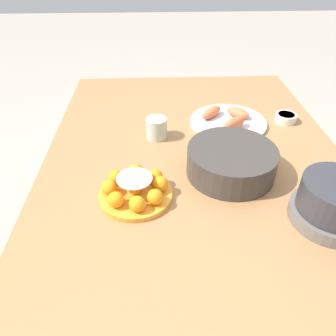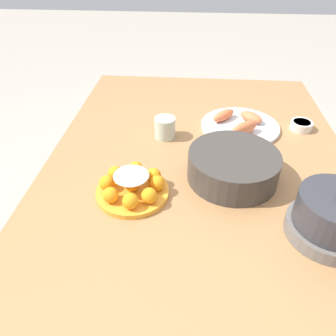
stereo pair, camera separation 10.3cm
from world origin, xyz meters
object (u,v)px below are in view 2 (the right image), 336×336
at_px(sauce_bowl, 301,125).
at_px(warming_pot, 333,218).
at_px(serving_bowl, 233,165).
at_px(dining_table, 198,181).
at_px(seafood_platter, 240,124).
at_px(cup_near, 165,128).
at_px(cake_plate, 132,186).

bearing_deg(sauce_bowl, warming_pot, -6.76).
bearing_deg(serving_bowl, dining_table, -123.49).
distance_m(sauce_bowl, seafood_platter, 0.24).
distance_m(sauce_bowl, cup_near, 0.54).
distance_m(serving_bowl, warming_pot, 0.32).
relative_size(serving_bowl, warming_pot, 1.31).
height_order(sauce_bowl, cup_near, cup_near).
height_order(cake_plate, warming_pot, warming_pot).
bearing_deg(dining_table, serving_bowl, 56.51).
distance_m(seafood_platter, warming_pot, 0.58).
xyz_separation_m(sauce_bowl, cup_near, (0.10, -0.53, 0.02)).
xyz_separation_m(serving_bowl, cup_near, (-0.23, -0.24, -0.01)).
distance_m(dining_table, serving_bowl, 0.18).
relative_size(dining_table, cake_plate, 7.00).
distance_m(dining_table, cake_plate, 0.28).
bearing_deg(dining_table, cake_plate, -49.47).
bearing_deg(cup_near, warming_pot, 45.81).
xyz_separation_m(serving_bowl, warming_pot, (0.22, 0.23, 0.01)).
xyz_separation_m(cake_plate, seafood_platter, (-0.43, 0.36, -0.01)).
bearing_deg(cup_near, dining_table, 38.57).
relative_size(cup_near, warming_pot, 0.37).
xyz_separation_m(seafood_platter, cup_near, (0.09, -0.29, 0.02)).
distance_m(cake_plate, seafood_platter, 0.56).
relative_size(dining_table, seafood_platter, 4.99).
bearing_deg(warming_pot, sauce_bowl, 173.24).
distance_m(dining_table, warming_pot, 0.46).
bearing_deg(warming_pot, cake_plate, -102.32).
height_order(dining_table, seafood_platter, seafood_platter).
height_order(dining_table, sauce_bowl, sauce_bowl).
bearing_deg(seafood_platter, sauce_bowl, 92.82).
bearing_deg(serving_bowl, seafood_platter, 170.24).
relative_size(dining_table, sauce_bowl, 18.04).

